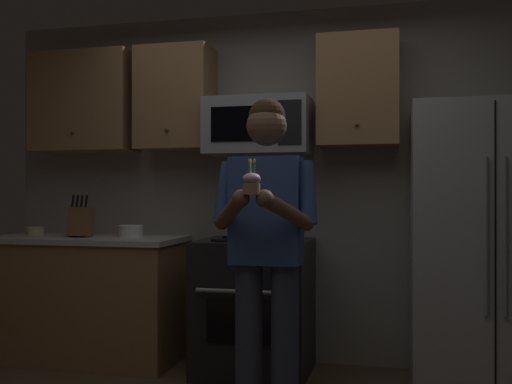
{
  "coord_description": "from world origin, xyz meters",
  "views": [
    {
      "loc": [
        0.8,
        -2.57,
        1.24
      ],
      "look_at": [
        0.06,
        0.53,
        1.25
      ],
      "focal_mm": 40.94,
      "sensor_mm": 36.0,
      "label": 1
    }
  ],
  "objects_px": {
    "oven_range": "(255,306)",
    "refrigerator": "(486,248)",
    "knife_block": "(81,222)",
    "microwave": "(259,127)",
    "bowl_small_colored": "(35,231)",
    "bowl_large_white": "(131,231)",
    "person": "(266,239)",
    "cupcake": "(252,183)"
  },
  "relations": [
    {
      "from": "bowl_large_white",
      "to": "microwave",
      "type": "bearing_deg",
      "value": 3.14
    },
    {
      "from": "oven_range",
      "to": "refrigerator",
      "type": "relative_size",
      "value": 0.52
    },
    {
      "from": "oven_range",
      "to": "microwave",
      "type": "distance_m",
      "value": 1.26
    },
    {
      "from": "bowl_large_white",
      "to": "cupcake",
      "type": "xyz_separation_m",
      "value": [
        1.23,
        -1.24,
        0.33
      ]
    },
    {
      "from": "bowl_large_white",
      "to": "oven_range",
      "type": "bearing_deg",
      "value": -3.95
    },
    {
      "from": "oven_range",
      "to": "knife_block",
      "type": "xyz_separation_m",
      "value": [
        -1.32,
        -0.03,
        0.57
      ]
    },
    {
      "from": "oven_range",
      "to": "knife_block",
      "type": "height_order",
      "value": "knife_block"
    },
    {
      "from": "bowl_small_colored",
      "to": "cupcake",
      "type": "distance_m",
      "value": 2.39
    },
    {
      "from": "knife_block",
      "to": "cupcake",
      "type": "height_order",
      "value": "cupcake"
    },
    {
      "from": "microwave",
      "to": "bowl_small_colored",
      "type": "bearing_deg",
      "value": -177.7
    },
    {
      "from": "microwave",
      "to": "cupcake",
      "type": "distance_m",
      "value": 1.39
    },
    {
      "from": "cupcake",
      "to": "bowl_large_white",
      "type": "bearing_deg",
      "value": 134.85
    },
    {
      "from": "knife_block",
      "to": "microwave",
      "type": "bearing_deg",
      "value": 6.43
    },
    {
      "from": "refrigerator",
      "to": "person",
      "type": "xyz_separation_m",
      "value": [
        -1.23,
        -0.8,
        0.1
      ]
    },
    {
      "from": "knife_block",
      "to": "person",
      "type": "xyz_separation_m",
      "value": [
        1.59,
        -0.81,
        -0.04
      ]
    },
    {
      "from": "bowl_small_colored",
      "to": "person",
      "type": "relative_size",
      "value": 0.08
    },
    {
      "from": "refrigerator",
      "to": "bowl_large_white",
      "type": "relative_size",
      "value": 9.58
    },
    {
      "from": "microwave",
      "to": "bowl_large_white",
      "type": "distance_m",
      "value": 1.22
    },
    {
      "from": "knife_block",
      "to": "bowl_small_colored",
      "type": "xyz_separation_m",
      "value": [
        -0.44,
        0.08,
        -0.08
      ]
    },
    {
      "from": "oven_range",
      "to": "bowl_large_white",
      "type": "bearing_deg",
      "value": 176.05
    },
    {
      "from": "refrigerator",
      "to": "knife_block",
      "type": "xyz_separation_m",
      "value": [
        -2.82,
        0.01,
        0.13
      ]
    },
    {
      "from": "oven_range",
      "to": "refrigerator",
      "type": "distance_m",
      "value": 1.56
    },
    {
      "from": "knife_block",
      "to": "bowl_small_colored",
      "type": "relative_size",
      "value": 2.31
    },
    {
      "from": "bowl_large_white",
      "to": "refrigerator",
      "type": "bearing_deg",
      "value": -2.46
    },
    {
      "from": "refrigerator",
      "to": "cupcake",
      "type": "relative_size",
      "value": 10.35
    },
    {
      "from": "oven_range",
      "to": "bowl_large_white",
      "type": "distance_m",
      "value": 1.09
    },
    {
      "from": "bowl_large_white",
      "to": "person",
      "type": "height_order",
      "value": "person"
    },
    {
      "from": "bowl_large_white",
      "to": "person",
      "type": "distance_m",
      "value": 1.53
    },
    {
      "from": "bowl_small_colored",
      "to": "refrigerator",
      "type": "bearing_deg",
      "value": -1.55
    },
    {
      "from": "refrigerator",
      "to": "cupcake",
      "type": "bearing_deg",
      "value": -137.37
    },
    {
      "from": "microwave",
      "to": "person",
      "type": "relative_size",
      "value": 0.42
    },
    {
      "from": "oven_range",
      "to": "refrigerator",
      "type": "xyz_separation_m",
      "value": [
        1.5,
        -0.04,
        0.44
      ]
    },
    {
      "from": "oven_range",
      "to": "person",
      "type": "bearing_deg",
      "value": -72.29
    },
    {
      "from": "oven_range",
      "to": "person",
      "type": "relative_size",
      "value": 0.53
    },
    {
      "from": "bowl_large_white",
      "to": "knife_block",
      "type": "bearing_deg",
      "value": -164.93
    },
    {
      "from": "oven_range",
      "to": "microwave",
      "type": "relative_size",
      "value": 1.26
    },
    {
      "from": "cupcake",
      "to": "refrigerator",
      "type": "bearing_deg",
      "value": 42.63
    },
    {
      "from": "oven_range",
      "to": "bowl_small_colored",
      "type": "height_order",
      "value": "bowl_small_colored"
    },
    {
      "from": "knife_block",
      "to": "bowl_large_white",
      "type": "distance_m",
      "value": 0.38
    },
    {
      "from": "microwave",
      "to": "bowl_large_white",
      "type": "relative_size",
      "value": 3.94
    },
    {
      "from": "microwave",
      "to": "bowl_large_white",
      "type": "xyz_separation_m",
      "value": [
        -0.96,
        -0.05,
        -0.75
      ]
    },
    {
      "from": "oven_range",
      "to": "bowl_small_colored",
      "type": "xyz_separation_m",
      "value": [
        -1.76,
        0.05,
        0.49
      ]
    }
  ]
}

